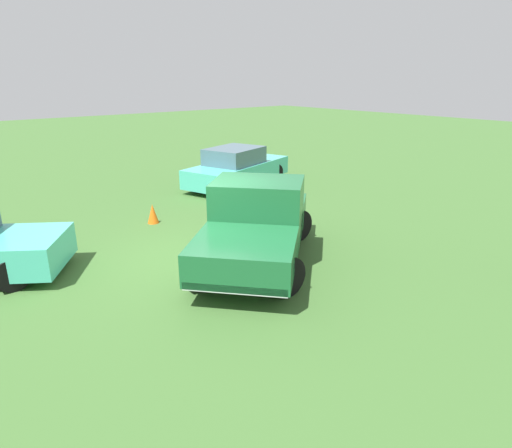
% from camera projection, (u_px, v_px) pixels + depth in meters
% --- Properties ---
extents(ground_plane, '(80.00, 80.00, 0.00)m').
position_uv_depth(ground_plane, '(199.00, 259.00, 10.03)').
color(ground_plane, '#3D662D').
extents(pickup_truck, '(4.86, 4.61, 1.82)m').
position_uv_depth(pickup_truck, '(257.00, 220.00, 9.73)').
color(pickup_truck, black).
rests_on(pickup_truck, ground_plane).
extents(sedan_near, '(4.98, 3.14, 1.47)m').
position_uv_depth(sedan_near, '(237.00, 168.00, 16.66)').
color(sedan_near, black).
rests_on(sedan_near, ground_plane).
extents(traffic_cone, '(0.32, 0.32, 0.55)m').
position_uv_depth(traffic_cone, '(153.00, 214.00, 12.45)').
color(traffic_cone, orange).
rests_on(traffic_cone, ground_plane).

